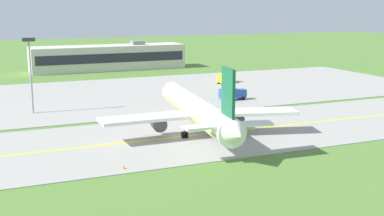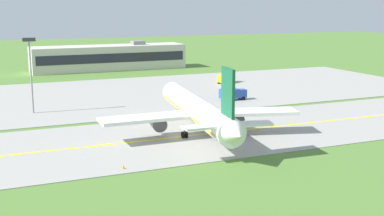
{
  "view_description": "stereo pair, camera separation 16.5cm",
  "coord_description": "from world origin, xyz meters",
  "px_view_note": "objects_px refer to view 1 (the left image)",
  "views": [
    {
      "loc": [
        -29.81,
        -73.56,
        20.91
      ],
      "look_at": [
        3.15,
        2.93,
        4.0
      ],
      "focal_mm": 47.87,
      "sensor_mm": 36.0,
      "label": 1
    },
    {
      "loc": [
        -29.66,
        -73.63,
        20.91
      ],
      "look_at": [
        3.15,
        2.93,
        4.0
      ],
      "focal_mm": 47.87,
      "sensor_mm": 36.0,
      "label": 2
    }
  ],
  "objects_px": {
    "apron_light_mast": "(30,66)",
    "service_truck_baggage": "(232,94)",
    "airplane_lead": "(198,110)",
    "service_truck_fuel": "(226,78)"
  },
  "relations": [
    {
      "from": "apron_light_mast",
      "to": "airplane_lead",
      "type": "bearing_deg",
      "value": -50.78
    },
    {
      "from": "airplane_lead",
      "to": "apron_light_mast",
      "type": "height_order",
      "value": "apron_light_mast"
    },
    {
      "from": "service_truck_fuel",
      "to": "airplane_lead",
      "type": "bearing_deg",
      "value": -121.73
    },
    {
      "from": "airplane_lead",
      "to": "apron_light_mast",
      "type": "bearing_deg",
      "value": 129.22
    },
    {
      "from": "service_truck_fuel",
      "to": "apron_light_mast",
      "type": "distance_m",
      "value": 56.44
    },
    {
      "from": "service_truck_baggage",
      "to": "service_truck_fuel",
      "type": "relative_size",
      "value": 0.98
    },
    {
      "from": "service_truck_baggage",
      "to": "apron_light_mast",
      "type": "relative_size",
      "value": 0.41
    },
    {
      "from": "service_truck_fuel",
      "to": "apron_light_mast",
      "type": "relative_size",
      "value": 0.42
    },
    {
      "from": "service_truck_baggage",
      "to": "service_truck_fuel",
      "type": "bearing_deg",
      "value": 66.26
    },
    {
      "from": "apron_light_mast",
      "to": "service_truck_baggage",
      "type": "bearing_deg",
      "value": -4.34
    }
  ]
}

